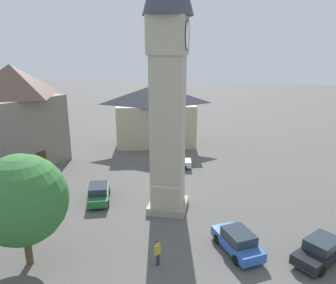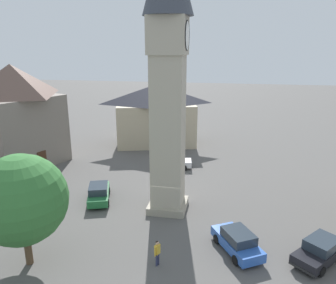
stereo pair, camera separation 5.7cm
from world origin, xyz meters
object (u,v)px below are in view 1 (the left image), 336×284
(car_blue_kerb, at_px, (172,161))
(tree, at_px, (21,200))
(car_red_corner, at_px, (237,241))
(clock_tower, at_px, (168,50))
(building_terrace_right, at_px, (16,115))
(car_white_side, at_px, (321,250))
(pedestrian, at_px, (158,251))
(building_corner_back, at_px, (156,114))
(car_silver_kerb, at_px, (99,193))

(car_blue_kerb, xyz_separation_m, tree, (-18.12, 5.80, 3.60))
(car_blue_kerb, distance_m, car_red_corner, 15.98)
(clock_tower, distance_m, building_terrace_right, 21.53)
(car_white_side, height_order, pedestrian, pedestrian)
(car_white_side, xyz_separation_m, tree, (-3.65, 17.81, 3.60))
(car_red_corner, height_order, building_corner_back, building_corner_back)
(clock_tower, height_order, car_silver_kerb, clock_tower)
(building_corner_back, bearing_deg, car_silver_kerb, 176.68)
(car_blue_kerb, distance_m, pedestrian, 16.92)
(car_red_corner, distance_m, tree, 13.70)
(building_terrace_right, bearing_deg, pedestrian, -127.63)
(car_blue_kerb, distance_m, building_corner_back, 10.20)
(car_silver_kerb, bearing_deg, car_blue_kerb, -28.10)
(car_white_side, relative_size, building_corner_back, 0.35)
(tree, xyz_separation_m, building_corner_back, (26.91, -1.94, -0.16))
(building_corner_back, bearing_deg, tree, 175.87)
(car_white_side, bearing_deg, building_terrace_right, 66.62)
(car_blue_kerb, xyz_separation_m, car_red_corner, (-14.41, -6.89, 0.00))
(building_corner_back, bearing_deg, pedestrian, -166.96)
(car_silver_kerb, distance_m, tree, 9.68)
(clock_tower, relative_size, car_silver_kerb, 4.91)
(car_white_side, bearing_deg, tree, 101.59)
(tree, bearing_deg, building_corner_back, -4.13)
(tree, bearing_deg, building_terrace_right, 35.46)
(car_silver_kerb, xyz_separation_m, building_corner_back, (17.97, -1.04, 3.44))
(car_blue_kerb, height_order, tree, tree)
(building_corner_back, bearing_deg, car_blue_kerb, -156.31)
(car_blue_kerb, height_order, car_silver_kerb, same)
(tree, xyz_separation_m, building_terrace_right, (16.40, 11.68, 1.38))
(car_blue_kerb, height_order, building_terrace_right, building_terrace_right)
(clock_tower, bearing_deg, building_terrace_right, 67.61)
(car_red_corner, xyz_separation_m, building_terrace_right, (12.70, 24.38, 4.98))
(car_white_side, height_order, building_corner_back, building_corner_back)
(pedestrian, relative_size, building_corner_back, 0.14)
(tree, distance_m, building_corner_back, 26.98)
(car_silver_kerb, distance_m, building_terrace_right, 15.46)
(car_white_side, xyz_separation_m, pedestrian, (-2.32, 9.94, 0.25))
(tree, bearing_deg, pedestrian, -80.41)
(car_red_corner, relative_size, building_corner_back, 0.36)
(clock_tower, relative_size, pedestrian, 12.92)
(car_red_corner, height_order, tree, tree)
(car_blue_kerb, distance_m, building_terrace_right, 18.26)
(car_red_corner, bearing_deg, car_white_side, -90.59)
(car_blue_kerb, relative_size, car_silver_kerb, 0.98)
(car_blue_kerb, relative_size, car_red_corner, 0.99)
(clock_tower, height_order, pedestrian, clock_tower)
(pedestrian, xyz_separation_m, building_corner_back, (25.58, 5.92, 3.19))
(car_white_side, bearing_deg, car_red_corner, 89.41)
(clock_tower, bearing_deg, car_blue_kerb, 7.93)
(car_blue_kerb, relative_size, car_white_side, 1.03)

